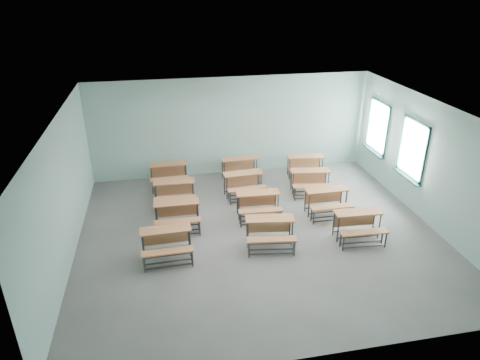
% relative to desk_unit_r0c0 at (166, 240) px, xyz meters
% --- Properties ---
extents(room, '(9.04, 8.04, 3.24)m').
position_rel_desk_unit_r0c0_xyz_m(room, '(2.42, 0.62, 1.11)').
color(room, slate).
rests_on(room, ground).
extents(desk_unit_r0c0, '(1.18, 0.81, 0.73)m').
position_rel_desk_unit_r0c0_xyz_m(desk_unit_r0c0, '(0.00, 0.00, 0.00)').
color(desk_unit_r0c0, '#AD683E').
rests_on(desk_unit_r0c0, ground).
extents(desk_unit_r0c1, '(1.26, 0.93, 0.73)m').
position_rel_desk_unit_r0c0_xyz_m(desk_unit_r0c1, '(2.46, 0.03, 0.00)').
color(desk_unit_r0c1, '#AD683E').
rests_on(desk_unit_r0c1, ground).
extents(desk_unit_r0c2, '(1.20, 0.83, 0.73)m').
position_rel_desk_unit_r0c0_xyz_m(desk_unit_r0c2, '(4.68, -0.09, 0.00)').
color(desk_unit_r0c2, '#AD683E').
rests_on(desk_unit_r0c2, ground).
extents(desk_unit_r1c0, '(1.17, 0.80, 0.73)m').
position_rel_desk_unit_r0c0_xyz_m(desk_unit_r1c0, '(0.32, 1.28, 0.00)').
color(desk_unit_r1c0, '#AD683E').
rests_on(desk_unit_r1c0, ground).
extents(desk_unit_r1c1, '(1.21, 0.84, 0.73)m').
position_rel_desk_unit_r0c0_xyz_m(desk_unit_r1c1, '(2.50, 1.41, 0.00)').
color(desk_unit_r1c1, '#AD683E').
rests_on(desk_unit_r1c1, ground).
extents(desk_unit_r1c2, '(1.17, 0.79, 0.73)m').
position_rel_desk_unit_r0c0_xyz_m(desk_unit_r1c2, '(4.39, 1.24, 0.00)').
color(desk_unit_r1c2, '#AD683E').
rests_on(desk_unit_r1c2, ground).
extents(desk_unit_r2c0, '(1.19, 0.82, 0.73)m').
position_rel_desk_unit_r0c0_xyz_m(desk_unit_r2c0, '(0.32, 2.55, 0.00)').
color(desk_unit_r2c0, '#AD683E').
rests_on(desk_unit_r2c0, ground).
extents(desk_unit_r2c1, '(1.22, 0.87, 0.73)m').
position_rel_desk_unit_r0c0_xyz_m(desk_unit_r2c1, '(2.37, 2.75, 0.00)').
color(desk_unit_r2c1, '#AD683E').
rests_on(desk_unit_r2c1, ground).
extents(desk_unit_r2c2, '(1.26, 0.93, 0.73)m').
position_rel_desk_unit_r0c0_xyz_m(desk_unit_r2c2, '(4.37, 2.54, 0.00)').
color(desk_unit_r2c2, '#AD683E').
rests_on(desk_unit_r2c2, ground).
extents(desk_unit_r3c0, '(1.19, 0.81, 0.73)m').
position_rel_desk_unit_r0c0_xyz_m(desk_unit_r3c0, '(0.21, 3.87, 0.00)').
color(desk_unit_r3c0, '#AD683E').
rests_on(desk_unit_r3c0, ground).
extents(desk_unit_r3c1, '(1.20, 0.83, 0.73)m').
position_rel_desk_unit_r0c0_xyz_m(desk_unit_r3c1, '(2.49, 3.89, 0.00)').
color(desk_unit_r3c1, '#AD683E').
rests_on(desk_unit_r3c1, ground).
extents(desk_unit_r3c2, '(1.24, 0.91, 0.73)m').
position_rel_desk_unit_r0c0_xyz_m(desk_unit_r3c2, '(4.60, 3.66, 0.00)').
color(desk_unit_r3c2, '#AD683E').
rests_on(desk_unit_r3c2, ground).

